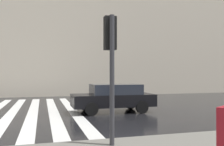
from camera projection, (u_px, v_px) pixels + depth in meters
name	position (u px, v px, depth m)	size (l,w,h in m)	color
zebra_crossing	(13.00, 112.00, 12.53)	(13.00, 6.50, 0.01)	silver
haussmann_block_corner	(136.00, 5.00, 31.28)	(14.44, 29.80, 22.21)	beige
traffic_signal_post	(111.00, 51.00, 6.18)	(0.44, 0.30, 3.21)	#333338
car_black	(114.00, 97.00, 12.44)	(1.85, 4.10, 1.41)	black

